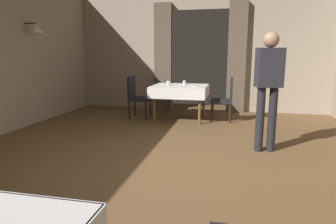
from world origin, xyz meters
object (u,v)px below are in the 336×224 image
Objects in this scene: chair_mid_right at (226,97)px; dining_table_mid at (180,90)px; chair_mid_left at (136,95)px; plate_mid_a at (195,86)px; person_waiter_by_doorway at (268,82)px; glass_mid_b at (168,83)px; glass_mid_c at (184,83)px.

dining_table_mid is at bearing -178.88° from chair_mid_right.
dining_table_mid is 1.29× the size of chair_mid_left.
chair_mid_left is at bearing 179.98° from plate_mid_a.
glass_mid_b is at bearing 134.48° from person_waiter_by_doorway.
glass_mid_b is (0.72, 0.07, 0.28)m from chair_mid_left.
chair_mid_left reaches higher than plate_mid_a.
glass_mid_c is at bearing 56.96° from dining_table_mid.
plate_mid_a is 0.33m from glass_mid_c.
glass_mid_b is at bearing 5.90° from chair_mid_left.
glass_mid_b is at bearing -179.57° from chair_mid_right.
chair_mid_left is 9.51× the size of glass_mid_c.
dining_table_mid is 12.25× the size of glass_mid_c.
glass_mid_c is (-0.91, 0.10, 0.28)m from chair_mid_right.
chair_mid_left is at bearing 144.71° from person_waiter_by_doorway.
plate_mid_a reaches higher than dining_table_mid.
plate_mid_a is (1.33, -0.00, 0.24)m from chair_mid_left.
dining_table_mid is at bearing 169.27° from plate_mid_a.
dining_table_mid is 0.30m from glass_mid_b.
chair_mid_left is at bearing -170.33° from glass_mid_c.
glass_mid_c is at bearing 127.34° from person_waiter_by_doorway.
dining_table_mid is 1.29× the size of chair_mid_right.
person_waiter_by_doorway is at bearing -71.76° from chair_mid_right.
glass_mid_b is 0.06× the size of person_waiter_by_doorway.
person_waiter_by_doorway reaches higher than plate_mid_a.
chair_mid_left is at bearing -177.56° from chair_mid_right.
glass_mid_c is at bearing 9.67° from chair_mid_left.
glass_mid_c reaches higher than glass_mid_b.
chair_mid_right is 0.69m from plate_mid_a.
chair_mid_right is (0.98, 0.02, -0.14)m from dining_table_mid.
person_waiter_by_doorway is (1.54, -2.02, 0.22)m from glass_mid_c.
glass_mid_b is 2.69m from person_waiter_by_doorway.
plate_mid_a is 2.26m from person_waiter_by_doorway.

